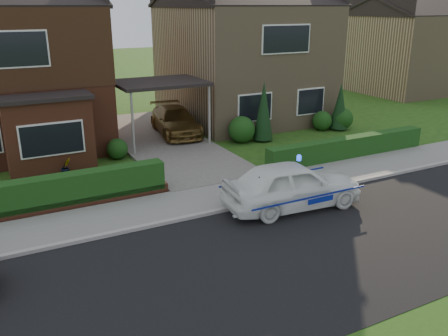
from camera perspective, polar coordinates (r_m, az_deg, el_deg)
ground at (r=12.45m, az=10.73°, el=-9.47°), size 120.00×120.00×0.00m
road at (r=12.45m, az=10.73°, el=-9.47°), size 60.00×6.00×0.02m
kerb at (r=14.67m, az=3.45°, el=-4.34°), size 60.00×0.16×0.12m
sidewalk at (r=15.51m, az=1.46°, el=-3.01°), size 60.00×2.00×0.10m
driveway at (r=21.48m, az=-7.47°, el=3.18°), size 3.80×12.00×0.12m
house_left at (r=22.50m, az=-24.89°, el=12.07°), size 7.50×9.53×7.25m
house_right at (r=25.94m, az=2.23°, el=14.13°), size 7.50×8.06×7.25m
carport_link at (r=20.89m, az=-7.73°, el=10.01°), size 3.80×3.00×2.77m
dwarf_wall at (r=14.94m, az=-20.86°, el=-4.67°), size 7.70×0.25×0.36m
hedge_left at (r=15.15m, az=-20.86°, el=-5.09°), size 7.50×0.55×0.90m
hedge_right at (r=19.72m, az=14.59°, el=1.08°), size 7.50×0.55×0.80m
shrub_left_mid at (r=18.75m, az=-17.23°, el=2.03°), size 1.32×1.32×1.32m
shrub_left_near at (r=19.42m, az=-12.72°, el=2.26°), size 0.84×0.84×0.84m
shrub_right_near at (r=21.23m, az=2.14°, el=4.64°), size 1.20×1.20×1.20m
shrub_right_mid at (r=23.88m, az=11.71°, el=5.59°), size 0.96×0.96×0.96m
shrub_right_far at (r=24.28m, az=14.01°, el=5.78°), size 1.08×1.08×1.08m
conifer_a at (r=21.40m, az=4.77°, el=6.64°), size 0.90×0.90×2.60m
conifer_b at (r=24.03m, az=13.76°, el=7.04°), size 0.90×0.90×2.20m
neighbour_right at (r=36.57m, az=20.77°, el=12.71°), size 6.50×7.00×5.20m
police_car at (r=14.42m, az=8.20°, el=-2.06°), size 3.92×4.39×1.62m
driveway_car at (r=22.41m, az=-5.88°, el=5.69°), size 2.24×4.43×1.23m
potted_plant_b at (r=17.93m, az=-18.48°, el=0.05°), size 0.45×0.40×0.68m
potted_plant_c at (r=15.74m, az=-17.26°, el=-2.18°), size 0.45×0.45×0.81m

